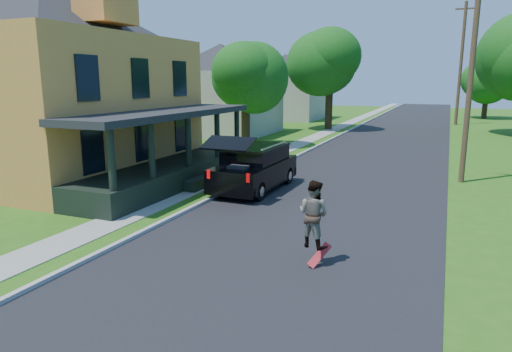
% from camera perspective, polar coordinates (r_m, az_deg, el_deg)
% --- Properties ---
extents(ground, '(140.00, 140.00, 0.00)m').
position_cam_1_polar(ground, '(11.33, 1.51, -10.58)').
color(ground, '#2B6013').
rests_on(ground, ground).
extents(street, '(8.00, 120.00, 0.02)m').
position_cam_1_polar(street, '(30.31, 15.41, 3.25)').
color(street, black).
rests_on(street, ground).
extents(curb, '(0.15, 120.00, 0.12)m').
position_cam_1_polar(curb, '(31.08, 7.98, 3.77)').
color(curb, '#A3A39E').
rests_on(curb, ground).
extents(sidewalk, '(1.30, 120.00, 0.03)m').
position_cam_1_polar(sidewalk, '(31.51, 5.25, 3.95)').
color(sidewalk, gray).
rests_on(sidewalk, ground).
extents(front_walk, '(6.50, 1.20, 0.03)m').
position_cam_1_polar(front_walk, '(21.06, -16.95, -0.49)').
color(front_walk, gray).
rests_on(front_walk, ground).
extents(main_house, '(15.56, 15.56, 10.10)m').
position_cam_1_polar(main_house, '(22.89, -24.27, 12.36)').
color(main_house, '#ED9545').
rests_on(main_house, ground).
extents(neighbor_house_mid, '(12.78, 12.78, 8.30)m').
position_cam_1_polar(neighbor_house_mid, '(37.93, -4.41, 11.65)').
color(neighbor_house_mid, '#B0AA9C').
rests_on(neighbor_house_mid, ground).
extents(neighbor_house_far, '(12.78, 12.78, 8.30)m').
position_cam_1_polar(neighbor_house_far, '(52.68, 3.72, 11.72)').
color(neighbor_house_far, '#B0AA9C').
rests_on(neighbor_house_far, ground).
extents(black_suv, '(2.03, 5.11, 2.37)m').
position_cam_1_polar(black_suv, '(18.20, -0.20, 1.05)').
color(black_suv, black).
rests_on(black_suv, ground).
extents(skateboarder, '(0.93, 0.82, 1.62)m').
position_cam_1_polar(skateboarder, '(10.88, 7.19, -4.71)').
color(skateboarder, black).
rests_on(skateboarder, ground).
extents(skateboard, '(0.48, 0.57, 0.52)m').
position_cam_1_polar(skateboard, '(11.05, 7.92, -9.87)').
color(skateboard, '#9E0D12').
rests_on(skateboard, ground).
extents(tree_left_mid, '(5.71, 5.35, 7.79)m').
position_cam_1_polar(tree_left_mid, '(30.35, -1.40, 13.54)').
color(tree_left_mid, black).
rests_on(tree_left_mid, ground).
extents(tree_left_far, '(7.40, 7.66, 9.56)m').
position_cam_1_polar(tree_left_far, '(41.56, 9.29, 14.61)').
color(tree_left_far, black).
rests_on(tree_left_far, ground).
extents(tree_right_far, '(5.99, 6.25, 7.55)m').
position_cam_1_polar(tree_right_far, '(59.32, 26.99, 11.21)').
color(tree_right_far, black).
rests_on(tree_right_far, ground).
extents(utility_pole_near, '(1.41, 0.24, 8.24)m').
position_cam_1_polar(utility_pole_near, '(21.25, 25.22, 10.56)').
color(utility_pole_near, '#412A1E').
rests_on(utility_pole_near, ground).
extents(utility_pole_far, '(1.83, 0.30, 11.61)m').
position_cam_1_polar(utility_pole_far, '(49.39, 24.25, 12.78)').
color(utility_pole_far, '#412A1E').
rests_on(utility_pole_far, ground).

